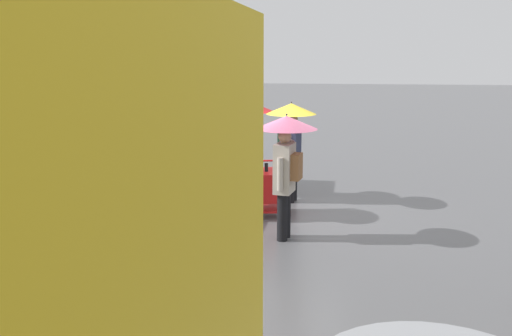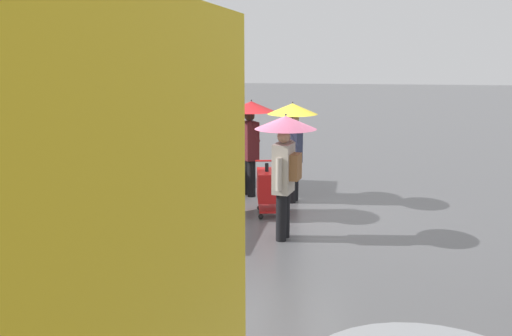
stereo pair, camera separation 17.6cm
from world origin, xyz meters
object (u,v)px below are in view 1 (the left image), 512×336
at_px(pedestrian_pink_side, 286,148).
at_px(pedestrian_white_side, 205,136).
at_px(pedestrian_black_side, 291,129).
at_px(shopping_cart_vendor, 270,186).
at_px(hand_dolly_boxes, 220,174).
at_px(cargo_van_parked_right, 102,149).
at_px(pedestrian_far_side, 249,125).

distance_m(pedestrian_pink_side, pedestrian_white_side, 1.97).
xyz_separation_m(pedestrian_pink_side, pedestrian_black_side, (0.06, -2.33, 0.00)).
relative_size(shopping_cart_vendor, hand_dolly_boxes, 0.67).
height_order(cargo_van_parked_right, pedestrian_pink_side, cargo_van_parked_right).
relative_size(pedestrian_pink_side, pedestrian_far_side, 1.00).
xyz_separation_m(pedestrian_black_side, pedestrian_far_side, (0.94, -0.36, 0.01)).
height_order(pedestrian_black_side, pedestrian_far_side, same).
distance_m(shopping_cart_vendor, hand_dolly_boxes, 1.03).
bearing_deg(hand_dolly_boxes, shopping_cart_vendor, -161.10).
height_order(cargo_van_parked_right, shopping_cart_vendor, cargo_van_parked_right).
bearing_deg(cargo_van_parked_right, pedestrian_white_side, 166.57).
bearing_deg(cargo_van_parked_right, shopping_cart_vendor, 174.94).
xyz_separation_m(shopping_cart_vendor, pedestrian_pink_side, (-0.40, 1.35, 1.00)).
relative_size(cargo_van_parked_right, shopping_cart_vendor, 5.18).
xyz_separation_m(pedestrian_white_side, pedestrian_far_side, (-0.62, -1.58, 0.00)).
height_order(cargo_van_parked_right, pedestrian_far_side, cargo_van_parked_right).
bearing_deg(pedestrian_white_side, pedestrian_black_side, -141.90).
bearing_deg(shopping_cart_vendor, pedestrian_pink_side, 106.47).
distance_m(cargo_van_parked_right, pedestrian_far_side, 3.12).
xyz_separation_m(hand_dolly_boxes, pedestrian_white_side, (0.29, -0.08, 0.73)).
relative_size(shopping_cart_vendor, pedestrian_black_side, 0.49).
bearing_deg(hand_dolly_boxes, pedestrian_white_side, -15.77).
relative_size(cargo_van_parked_right, pedestrian_far_side, 2.52).
bearing_deg(cargo_van_parked_right, pedestrian_pink_side, 157.07).
bearing_deg(pedestrian_white_side, pedestrian_pink_side, 145.64).
height_order(pedestrian_pink_side, pedestrian_black_side, same).
bearing_deg(pedestrian_pink_side, hand_dolly_boxes, -37.68).
xyz_separation_m(hand_dolly_boxes, pedestrian_pink_side, (-1.33, 1.03, 0.71)).
bearing_deg(hand_dolly_boxes, pedestrian_pink_side, 142.32).
relative_size(shopping_cart_vendor, pedestrian_white_side, 0.49).
distance_m(pedestrian_black_side, pedestrian_white_side, 1.98).
bearing_deg(pedestrian_black_side, pedestrian_far_side, -20.74).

